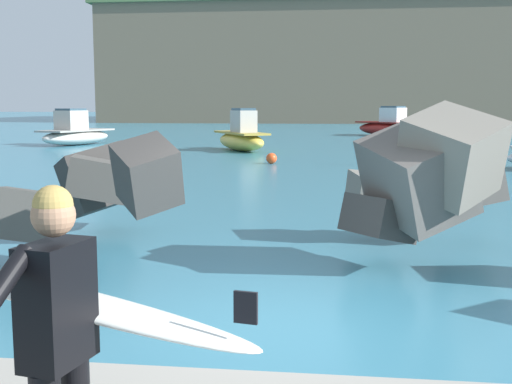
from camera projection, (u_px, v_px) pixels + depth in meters
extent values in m
plane|color=teal|center=(287.00, 326.00, 7.15)|extent=(400.00, 400.00, 0.00)
cube|color=slate|center=(375.00, 192.00, 11.53)|extent=(1.06, 1.13, 0.75)
cube|color=#3D3A38|center=(97.00, 180.00, 12.36)|extent=(1.74, 1.50, 1.52)
cube|color=#605B56|center=(417.00, 176.00, 9.37)|extent=(1.81, 1.99, 1.66)
cube|color=#3D3A38|center=(147.00, 175.00, 8.27)|extent=(0.97, 1.18, 1.09)
cube|color=slate|center=(451.00, 156.00, 9.12)|extent=(1.57, 1.79, 1.52)
cube|color=#3D3A38|center=(380.00, 218.00, 9.64)|extent=(1.24, 1.23, 0.73)
cube|color=#4C4944|center=(100.00, 179.00, 11.23)|extent=(1.29, 1.10, 0.84)
cube|color=#4C4944|center=(30.00, 215.00, 9.60)|extent=(1.19, 1.22, 0.94)
cube|color=#605B56|center=(469.00, 180.00, 11.23)|extent=(1.21, 1.07, 1.05)
cube|color=black|center=(57.00, 303.00, 3.17)|extent=(0.29, 0.42, 0.60)
sphere|color=#A87A5B|center=(53.00, 215.00, 3.11)|extent=(0.21, 0.21, 0.21)
sphere|color=tan|center=(53.00, 205.00, 3.10)|extent=(0.19, 0.19, 0.19)
cylinder|color=black|center=(86.00, 297.00, 3.41)|extent=(0.09, 0.09, 0.56)
ellipsoid|color=white|center=(78.00, 303.00, 3.51)|extent=(2.12, 0.77, 0.37)
cube|color=black|center=(246.00, 308.00, 3.20)|extent=(0.12, 0.04, 0.16)
ellipsoid|color=maroon|center=(388.00, 129.00, 50.31)|extent=(5.36, 5.99, 1.06)
cube|color=maroon|center=(388.00, 123.00, 50.25)|extent=(4.93, 5.51, 0.10)
cube|color=silver|center=(393.00, 115.00, 49.77)|extent=(2.02, 2.13, 1.09)
cube|color=#334C5B|center=(393.00, 107.00, 49.69)|extent=(1.81, 1.92, 0.12)
ellipsoid|color=beige|center=(76.00, 137.00, 39.21)|extent=(3.64, 5.69, 0.90)
cube|color=#9C9991|center=(76.00, 130.00, 39.16)|extent=(3.35, 5.23, 0.10)
cube|color=#B7B2A8|center=(71.00, 120.00, 38.72)|extent=(1.69, 1.90, 1.13)
cube|color=#334C5B|center=(71.00, 109.00, 38.64)|extent=(1.52, 1.71, 0.12)
ellipsoid|color=#EAC64C|center=(241.00, 141.00, 34.32)|extent=(3.81, 5.12, 0.96)
cube|color=#AF9539|center=(241.00, 133.00, 34.26)|extent=(3.50, 4.71, 0.10)
cube|color=#B7B2A8|center=(244.00, 121.00, 33.84)|extent=(1.55, 1.76, 1.12)
cube|color=#334C5B|center=(244.00, 109.00, 33.76)|extent=(1.39, 1.59, 0.12)
sphere|color=#E54C1E|center=(459.00, 141.00, 39.23)|extent=(0.44, 0.44, 0.44)
sphere|color=#E54C1E|center=(272.00, 158.00, 26.76)|extent=(0.44, 0.44, 0.44)
cube|color=#756651|center=(377.00, 70.00, 100.47)|extent=(74.08, 40.98, 15.24)
cube|color=#567547|center=(378.00, 15.00, 99.38)|extent=(75.57, 41.80, 1.20)
cube|color=silver|center=(233.00, 6.00, 108.32)|extent=(7.78, 4.83, 3.92)
cube|color=#B2ADA3|center=(347.00, 7.00, 107.69)|extent=(6.84, 7.48, 3.60)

